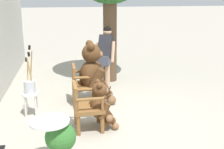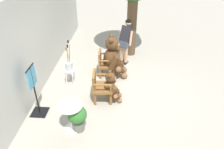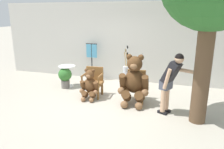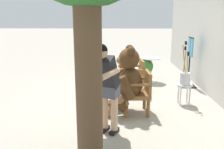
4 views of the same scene
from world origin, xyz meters
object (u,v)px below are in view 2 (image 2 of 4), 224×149
at_px(white_stool, 70,73).
at_px(round_side_table, 71,114).
at_px(wooden_chair_right, 105,63).
at_px(potted_plant, 77,117).
at_px(teddy_bear_large, 113,57).
at_px(person_visitor, 126,38).
at_px(teddy_bear_small, 111,87).
at_px(brush_bucket, 69,65).
at_px(wooden_chair_left, 101,86).
at_px(clothing_display_stand, 35,90).

distance_m(white_stool, round_side_table, 1.98).
relative_size(wooden_chair_right, potted_plant, 1.26).
bearing_deg(teddy_bear_large, person_visitor, -20.76).
xyz_separation_m(teddy_bear_small, brush_bucket, (0.75, 1.32, 0.20)).
bearing_deg(round_side_table, wooden_chair_left, -25.18).
xyz_separation_m(wooden_chair_left, clothing_display_stand, (-0.66, 1.52, 0.26)).
relative_size(teddy_bear_large, potted_plant, 2.02).
bearing_deg(teddy_bear_small, round_side_table, 144.35).
bearing_deg(white_stool, teddy_bear_small, -119.52).
relative_size(teddy_bear_small, round_side_table, 1.25).
relative_size(wooden_chair_left, wooden_chair_right, 1.00).
xyz_separation_m(teddy_bear_large, clothing_display_stand, (-1.95, 1.78, 0.05)).
height_order(wooden_chair_left, teddy_bear_large, teddy_bear_large).
xyz_separation_m(round_side_table, clothing_display_stand, (0.49, 0.98, 0.27)).
bearing_deg(brush_bucket, teddy_bear_large, -67.80).
relative_size(wooden_chair_right, brush_bucket, 0.90).
xyz_separation_m(white_stool, potted_plant, (-1.92, -0.64, 0.04)).
distance_m(teddy_bear_large, teddy_bear_small, 1.30).
relative_size(teddy_bear_small, white_stool, 1.96).
distance_m(teddy_bear_small, potted_plant, 1.36).
bearing_deg(teddy_bear_small, teddy_bear_large, 1.55).
distance_m(teddy_bear_small, clothing_display_stand, 1.95).
bearing_deg(clothing_display_stand, teddy_bear_small, -69.80).
bearing_deg(potted_plant, wooden_chair_left, -18.98).
xyz_separation_m(teddy_bear_small, white_stool, (0.75, 1.33, -0.09)).
height_order(teddy_bear_small, brush_bucket, brush_bucket).
relative_size(person_visitor, potted_plant, 2.26).
xyz_separation_m(teddy_bear_large, potted_plant, (-2.45, 0.65, -0.27)).
bearing_deg(person_visitor, potted_plant, 163.38).
height_order(teddy_bear_small, white_stool, teddy_bear_small).
xyz_separation_m(wooden_chair_right, teddy_bear_small, (-1.27, -0.29, -0.02)).
bearing_deg(teddy_bear_large, round_side_table, 161.91).
relative_size(wooden_chair_right, white_stool, 1.87).
relative_size(teddy_bear_large, person_visitor, 0.89).
height_order(round_side_table, potted_plant, round_side_table).
distance_m(white_stool, brush_bucket, 0.28).
relative_size(round_side_table, potted_plant, 1.06).
bearing_deg(brush_bucket, person_visitor, -48.22).
relative_size(wooden_chair_left, potted_plant, 1.26).
relative_size(brush_bucket, clothing_display_stand, 0.70).
bearing_deg(potted_plant, teddy_bear_large, -14.97).
distance_m(teddy_bear_large, round_side_table, 2.57).
bearing_deg(brush_bucket, teddy_bear_small, -119.61).
bearing_deg(potted_plant, person_visitor, -16.62).
relative_size(teddy_bear_small, potted_plant, 1.32).
distance_m(wooden_chair_right, person_visitor, 1.22).
distance_m(round_side_table, clothing_display_stand, 1.13).
distance_m(potted_plant, clothing_display_stand, 1.27).
height_order(round_side_table, clothing_display_stand, clothing_display_stand).
xyz_separation_m(wooden_chair_right, teddy_bear_large, (0.01, -0.26, 0.21)).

